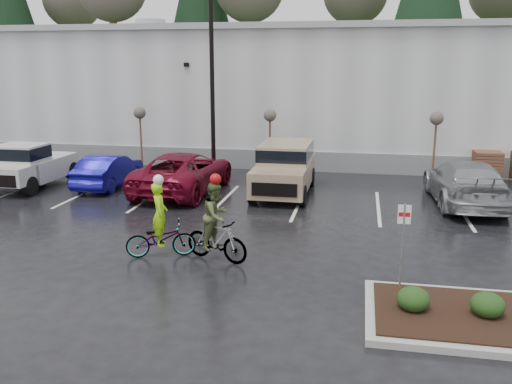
% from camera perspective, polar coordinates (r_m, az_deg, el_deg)
% --- Properties ---
extents(ground, '(120.00, 120.00, 0.00)m').
position_cam_1_polar(ground, '(13.58, -1.55, -9.68)').
color(ground, black).
rests_on(ground, ground).
extents(warehouse, '(60.50, 15.50, 7.20)m').
position_cam_1_polar(warehouse, '(34.31, 6.56, 10.65)').
color(warehouse, '#B3B5B8').
rests_on(warehouse, ground).
extents(wooded_ridge, '(80.00, 25.00, 6.00)m').
position_cam_1_polar(wooded_ridge, '(57.28, 8.45, 11.10)').
color(wooded_ridge, '#213917').
rests_on(wooded_ridge, ground).
extents(lamppost, '(0.50, 1.00, 9.22)m').
position_cam_1_polar(lamppost, '(25.09, -4.69, 14.29)').
color(lamppost, black).
rests_on(lamppost, ground).
extents(sapling_west, '(0.60, 0.60, 3.20)m').
position_cam_1_polar(sapling_west, '(27.49, -12.13, 7.80)').
color(sapling_west, '#4A2C1D').
rests_on(sapling_west, ground).
extents(sapling_mid, '(0.60, 0.60, 3.20)m').
position_cam_1_polar(sapling_mid, '(25.66, 1.48, 7.70)').
color(sapling_mid, '#4A2C1D').
rests_on(sapling_mid, ground).
extents(sapling_east, '(0.60, 0.60, 3.20)m').
position_cam_1_polar(sapling_east, '(25.52, 18.46, 6.98)').
color(sapling_east, '#4A2C1D').
rests_on(sapling_east, ground).
extents(pallet_stack_a, '(1.20, 1.20, 1.35)m').
position_cam_1_polar(pallet_stack_a, '(27.20, 23.10, 2.58)').
color(pallet_stack_a, '#4A2C1D').
rests_on(pallet_stack_a, ground).
extents(shrub_a, '(0.70, 0.70, 0.52)m').
position_cam_1_polar(shrub_a, '(12.28, 16.23, -10.77)').
color(shrub_a, black).
rests_on(shrub_a, curb_island).
extents(shrub_b, '(0.70, 0.70, 0.52)m').
position_cam_1_polar(shrub_b, '(12.53, 23.20, -10.87)').
color(shrub_b, black).
rests_on(shrub_b, curb_island).
extents(fire_lane_sign, '(0.30, 0.05, 2.20)m').
position_cam_1_polar(fire_lane_sign, '(13.03, 15.20, -4.59)').
color(fire_lane_sign, gray).
rests_on(fire_lane_sign, ground).
extents(pickup_white, '(2.10, 5.20, 1.96)m').
position_cam_1_polar(pickup_white, '(25.80, -22.30, 2.80)').
color(pickup_white, '#B9B9B5').
rests_on(pickup_white, ground).
extents(car_blue, '(1.55, 4.34, 1.43)m').
position_cam_1_polar(car_blue, '(24.56, -15.24, 2.20)').
color(car_blue, '#0F0B81').
rests_on(car_blue, ground).
extents(car_red, '(3.18, 6.25, 1.69)m').
position_cam_1_polar(car_red, '(22.88, -7.61, 2.09)').
color(car_red, maroon).
rests_on(car_red, ground).
extents(suv_tan, '(2.20, 5.10, 2.06)m').
position_cam_1_polar(suv_tan, '(22.34, 2.97, 2.40)').
color(suv_tan, '#9E856B').
rests_on(suv_tan, ground).
extents(car_far_silver, '(2.70, 6.01, 1.71)m').
position_cam_1_polar(car_far_silver, '(22.16, 21.16, 0.93)').
color(car_far_silver, '#989B9F').
rests_on(car_far_silver, ground).
extents(cyclist_hivis, '(2.06, 1.30, 2.36)m').
position_cam_1_polar(cyclist_hivis, '(15.41, -10.02, -4.13)').
color(cyclist_hivis, '#3F3F44').
rests_on(cyclist_hivis, ground).
extents(cyclist_olive, '(1.96, 1.16, 2.45)m').
position_cam_1_polar(cyclist_olive, '(14.87, -4.20, -3.97)').
color(cyclist_olive, '#3F3F44').
rests_on(cyclist_olive, ground).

